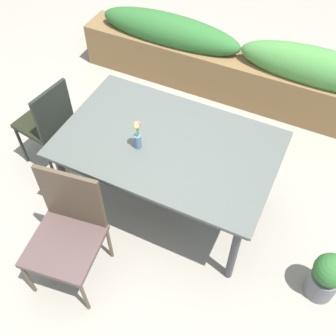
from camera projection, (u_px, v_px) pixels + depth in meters
name	position (u px, v px, depth m)	size (l,w,h in m)	color
ground_plane	(159.00, 199.00, 3.69)	(12.00, 12.00, 0.00)	gray
dining_table	(168.00, 149.00, 3.13)	(1.66, 1.05, 0.78)	#4C514C
chair_end_left	(48.00, 120.00, 3.58)	(0.46, 0.46, 0.92)	black
chair_near_left	(68.00, 228.00, 2.89)	(0.56, 0.56, 0.98)	brown
flower_vase	(138.00, 136.00, 2.96)	(0.06, 0.06, 0.26)	slate
planter_box	(240.00, 67.00, 4.31)	(3.60, 0.40, 0.82)	brown
potted_plant	(327.00, 277.00, 2.95)	(0.25, 0.25, 0.47)	slate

